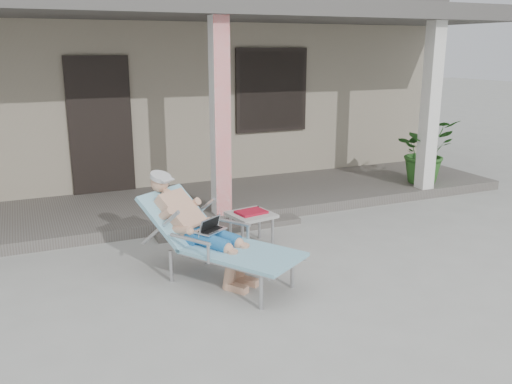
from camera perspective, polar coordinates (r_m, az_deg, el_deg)
name	(u,v)px	position (r m, az deg, el deg)	size (l,w,h in m)	color
ground	(293,283)	(5.70, 3.91, -9.56)	(60.00, 60.00, 0.00)	#9E9E99
house	(147,83)	(11.37, -11.41, 11.18)	(10.40, 5.40, 3.30)	gray
porch_deck	(203,203)	(8.29, -5.63, -1.12)	(10.00, 2.00, 0.15)	#605B56
porch_overhang	(199,16)	(7.93, -6.02, 17.97)	(10.00, 2.30, 2.85)	silver
porch_step	(230,227)	(7.27, -2.80, -3.72)	(2.00, 0.30, 0.07)	#605B56
lounger	(207,213)	(5.59, -5.21, -2.25)	(1.49, 1.81, 1.16)	#B7B7BC
side_table	(251,216)	(6.60, -0.52, -2.58)	(0.57, 0.57, 0.44)	#A5A4A0
potted_palm	(425,151)	(9.51, 17.34, 4.12)	(0.96, 0.83, 1.07)	#26591E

